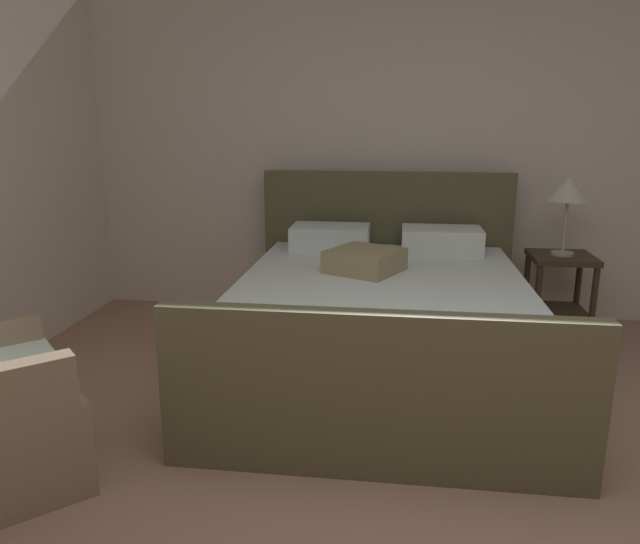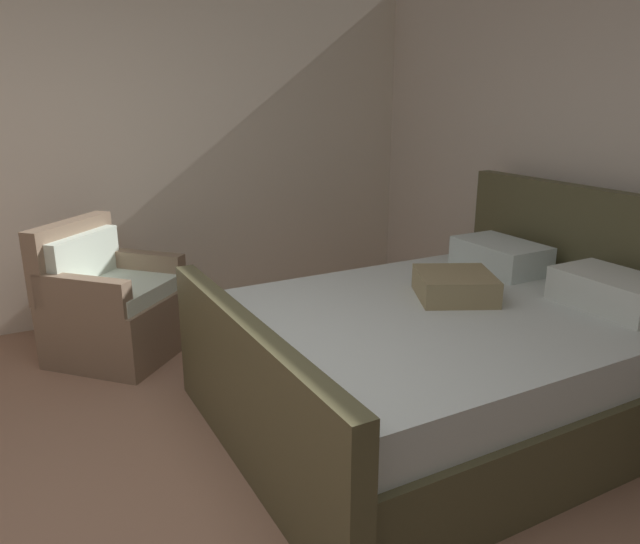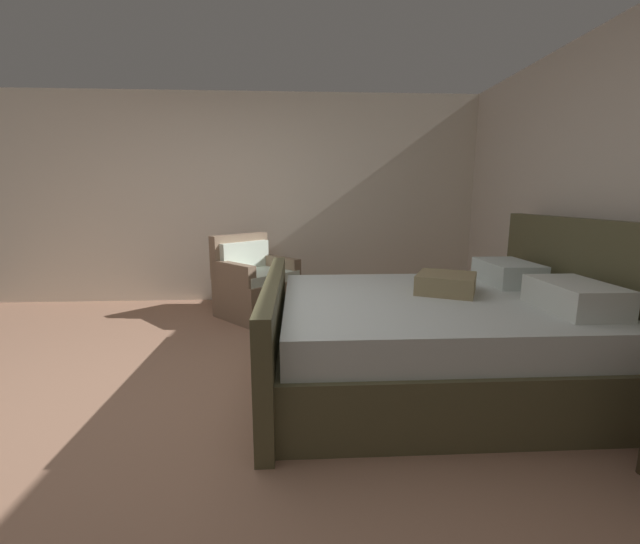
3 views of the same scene
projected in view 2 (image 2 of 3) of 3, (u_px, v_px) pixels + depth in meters
wall_side_left at (24, 155)px, 4.19m from camera, size 0.12×6.29×2.56m
bed at (450, 355)px, 3.23m from camera, size 1.91×2.32×1.17m
armchair at (110, 305)px, 3.97m from camera, size 1.03×1.02×0.90m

